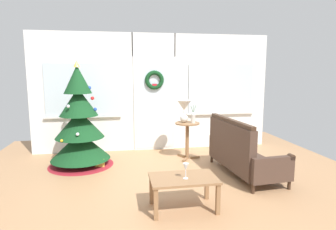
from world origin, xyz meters
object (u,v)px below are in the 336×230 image
Objects in this scene: christmas_tree at (80,129)px; side_table at (187,133)px; settee_sofa at (240,153)px; wine_glass at (186,167)px; table_lamp at (184,108)px; flower_vase at (193,117)px; gift_box at (100,163)px; coffee_table at (183,182)px.

christmas_tree is 2.63× the size of side_table.
settee_sofa reaches higher than wine_glass.
side_table is 0.50m from table_lamp.
christmas_tree is at bearing 126.42° from wine_glass.
flower_vase reaches higher than gift_box.
coffee_table is at bearing -139.44° from settee_sofa.
side_table is at bearing 1.71° from christmas_tree.
coffee_table is (-0.55, -2.07, -0.16)m from side_table.
flower_vase is at bearing 72.18° from coffee_table.
flower_vase is 0.42× the size of coffee_table.
side_table is (2.05, 0.06, -0.17)m from christmas_tree.
wine_glass is 2.26m from gift_box.
settee_sofa is 1.22m from flower_vase.
side_table is 0.87× the size of coffee_table.
coffee_table is (-1.21, -1.04, -0.02)m from settee_sofa.
flower_vase reaches higher than coffee_table.
settee_sofa is 3.77× the size of table_lamp.
gift_box is (0.35, -0.17, -0.60)m from christmas_tree.
coffee_table is 4.32× the size of wine_glass.
coffee_table is at bearing -57.97° from gift_box.
coffee_table is 5.06× the size of gift_box.
wine_glass reaches higher than coffee_table.
coffee_table is at bearing -53.28° from christmas_tree.
settee_sofa is 1.97× the size of coffee_table.
christmas_tree is 2.56m from wine_glass.
settee_sofa is at bearing 42.17° from wine_glass.
settee_sofa is (2.71, -0.97, -0.31)m from christmas_tree.
gift_box is at bearing 161.33° from settee_sofa.
table_lamp is at bearing 77.02° from coffee_table.
settee_sofa is at bearing -19.72° from christmas_tree.
table_lamp is at bearing 2.92° from christmas_tree.
table_lamp is 2.25m from wine_glass.
coffee_table is 0.21m from wine_glass.
christmas_tree is at bearing -178.29° from side_table.
settee_sofa is 1.60m from coffee_table.
christmas_tree reaches higher than flower_vase.
wine_glass is at bearing -58.22° from gift_box.
side_table is 1.77m from gift_box.
settee_sofa is 1.62m from wine_glass.
side_table is 2.15m from coffee_table.
flower_vase is at bearing -32.01° from table_lamp.
gift_box is at bearing -174.41° from flower_vase.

